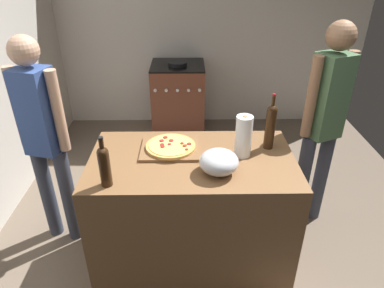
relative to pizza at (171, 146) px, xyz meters
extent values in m
cube|color=#6B5B4C|center=(0.29, 0.83, -0.95)|extent=(4.14, 3.70, 0.02)
cube|color=beige|center=(0.29, 2.43, 0.36)|extent=(4.14, 0.10, 2.60)
cube|color=brown|center=(0.14, -0.11, -0.48)|extent=(1.35, 0.76, 0.91)
cube|color=brown|center=(0.00, 0.00, -0.02)|extent=(0.40, 0.32, 0.02)
cylinder|color=tan|center=(0.00, 0.00, 0.00)|extent=(0.34, 0.34, 0.02)
cylinder|color=#EAC660|center=(0.00, 0.00, 0.01)|extent=(0.30, 0.30, 0.00)
cylinder|color=maroon|center=(-0.05, -0.03, 0.01)|extent=(0.03, 0.03, 0.01)
cylinder|color=maroon|center=(-0.06, 0.00, 0.01)|extent=(0.03, 0.03, 0.01)
cylinder|color=maroon|center=(0.11, -0.07, 0.01)|extent=(0.02, 0.02, 0.01)
cylinder|color=maroon|center=(0.00, 0.05, 0.01)|extent=(0.03, 0.03, 0.01)
cylinder|color=maroon|center=(-0.04, 0.10, 0.01)|extent=(0.03, 0.03, 0.01)
cylinder|color=maroon|center=(-0.01, 0.00, 0.01)|extent=(0.02, 0.02, 0.01)
cylinder|color=maroon|center=(-0.06, 0.05, 0.01)|extent=(0.03, 0.03, 0.01)
cylinder|color=maroon|center=(0.13, 0.00, 0.01)|extent=(0.03, 0.03, 0.01)
cylinder|color=maroon|center=(0.10, -0.02, 0.01)|extent=(0.03, 0.03, 0.01)
cylinder|color=maroon|center=(0.08, 0.01, 0.01)|extent=(0.02, 0.02, 0.01)
cylinder|color=#B2B2B7|center=(0.30, -0.28, -0.03)|extent=(0.10, 0.10, 0.01)
ellipsoid|color=silver|center=(0.30, -0.28, 0.05)|extent=(0.24, 0.24, 0.14)
cylinder|color=white|center=(0.47, -0.07, 0.11)|extent=(0.11, 0.11, 0.28)
cylinder|color=#997551|center=(0.47, -0.07, 0.11)|extent=(0.03, 0.03, 0.28)
cylinder|color=#331E0F|center=(0.67, 0.03, 0.11)|extent=(0.07, 0.07, 0.28)
sphere|color=#331E0F|center=(0.67, 0.03, 0.25)|extent=(0.07, 0.07, 0.07)
cylinder|color=#331E0F|center=(0.67, 0.03, 0.31)|extent=(0.02, 0.02, 0.08)
cylinder|color=maroon|center=(0.67, 0.03, 0.35)|extent=(0.02, 0.02, 0.01)
cylinder|color=#331E0F|center=(-0.35, -0.39, 0.08)|extent=(0.07, 0.07, 0.22)
sphere|color=#331E0F|center=(-0.35, -0.39, 0.18)|extent=(0.07, 0.07, 0.07)
cylinder|color=#331E0F|center=(-0.35, -0.39, 0.24)|extent=(0.03, 0.03, 0.06)
cylinder|color=black|center=(-0.35, -0.39, 0.28)|extent=(0.03, 0.03, 0.01)
cube|color=brown|center=(0.00, 2.03, -0.50)|extent=(0.64, 0.58, 0.88)
cube|color=black|center=(0.00, 2.03, -0.05)|extent=(0.64, 0.58, 0.02)
cylinder|color=silver|center=(-0.25, 1.73, -0.26)|extent=(0.04, 0.02, 0.04)
cylinder|color=silver|center=(-0.13, 1.73, -0.26)|extent=(0.04, 0.02, 0.04)
cylinder|color=silver|center=(0.00, 1.73, -0.26)|extent=(0.04, 0.02, 0.04)
cylinder|color=silver|center=(0.13, 1.73, -0.26)|extent=(0.04, 0.02, 0.04)
cylinder|color=silver|center=(0.26, 1.73, -0.26)|extent=(0.04, 0.02, 0.04)
cylinder|color=black|center=(0.00, 2.00, -0.02)|extent=(0.23, 0.23, 0.04)
cylinder|color=#383D4C|center=(-1.00, 0.19, -0.53)|extent=(0.11, 0.11, 0.82)
cylinder|color=#383D4C|center=(-0.82, 0.14, -0.53)|extent=(0.11, 0.11, 0.82)
cube|color=#334C8C|center=(-0.91, 0.17, 0.18)|extent=(0.27, 0.25, 0.61)
cylinder|color=tan|center=(-1.06, 0.20, 0.20)|extent=(0.08, 0.08, 0.58)
cylinder|color=tan|center=(-0.76, 0.13, 0.20)|extent=(0.08, 0.08, 0.58)
sphere|color=tan|center=(-0.91, 0.17, 0.60)|extent=(0.20, 0.20, 0.20)
cylinder|color=#383D4C|center=(1.24, 0.36, -0.52)|extent=(0.11, 0.11, 0.84)
cylinder|color=#383D4C|center=(1.05, 0.28, -0.52)|extent=(0.11, 0.11, 0.84)
cube|color=#4C724C|center=(1.15, 0.32, 0.22)|extent=(0.29, 0.28, 0.63)
cylinder|color=#936B4C|center=(1.29, 0.39, 0.24)|extent=(0.08, 0.08, 0.60)
cylinder|color=#936B4C|center=(1.00, 0.26, 0.24)|extent=(0.08, 0.08, 0.60)
sphere|color=#936B4C|center=(1.15, 0.32, 0.65)|extent=(0.20, 0.20, 0.20)
camera|label=1|loc=(0.12, -2.03, 1.16)|focal=32.44mm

